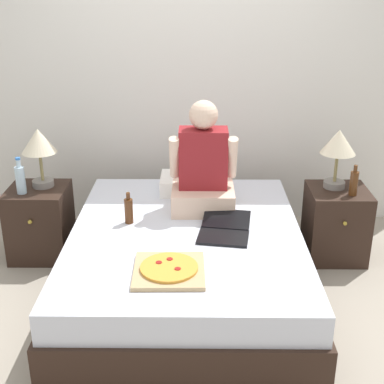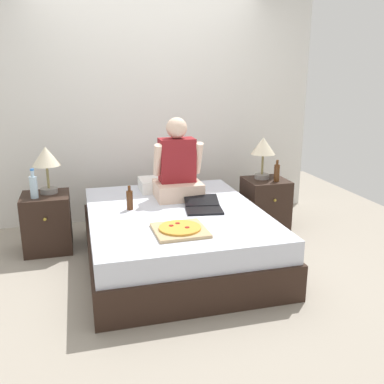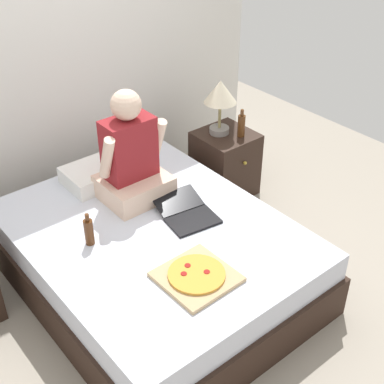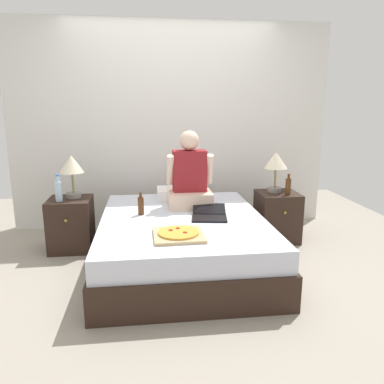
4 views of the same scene
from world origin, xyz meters
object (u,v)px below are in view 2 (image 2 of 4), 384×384
at_px(laptop, 203,207).
at_px(pizza_box, 180,230).
at_px(beer_bottle, 277,172).
at_px(lamp_on_right_nightstand, 263,149).
at_px(beer_bottle_on_bed, 130,200).
at_px(water_bottle, 34,186).
at_px(bed, 175,236).
at_px(person_seated, 177,169).
at_px(nightstand_right, 265,204).
at_px(nightstand_left, 47,222).
at_px(lamp_on_left_nightstand, 46,160).

height_order(laptop, pizza_box, laptop).
bearing_deg(laptop, beer_bottle, 27.78).
height_order(lamp_on_right_nightstand, beer_bottle_on_bed, lamp_on_right_nightstand).
height_order(water_bottle, pizza_box, water_bottle).
bearing_deg(beer_bottle, bed, -159.10).
relative_size(person_seated, beer_bottle_on_bed, 3.55).
bearing_deg(beer_bottle_on_bed, pizza_box, -65.12).
distance_m(nightstand_right, beer_bottle_on_bed, 1.62).
xyz_separation_m(nightstand_right, laptop, (-0.89, -0.61, 0.23)).
xyz_separation_m(nightstand_left, person_seated, (1.25, -0.17, 0.49)).
height_order(laptop, beer_bottle_on_bed, beer_bottle_on_bed).
bearing_deg(nightstand_left, laptop, -23.55).
height_order(lamp_on_right_nightstand, beer_bottle, lamp_on_right_nightstand).
relative_size(lamp_on_left_nightstand, beer_bottle_on_bed, 2.05).
bearing_deg(pizza_box, nightstand_left, 133.92).
distance_m(nightstand_left, nightstand_right, 2.28).
bearing_deg(lamp_on_right_nightstand, person_seated, -167.38).
height_order(person_seated, laptop, person_seated).
bearing_deg(laptop, beer_bottle_on_bed, 165.41).
height_order(beer_bottle, beer_bottle_on_bed, beer_bottle).
distance_m(nightstand_right, lamp_on_right_nightstand, 0.61).
relative_size(lamp_on_left_nightstand, laptop, 0.98).
distance_m(laptop, pizza_box, 0.59).
height_order(nightstand_left, beer_bottle, beer_bottle).
bearing_deg(lamp_on_left_nightstand, beer_bottle_on_bed, -34.55).
height_order(lamp_on_left_nightstand, nightstand_right, lamp_on_left_nightstand).
distance_m(lamp_on_left_nightstand, beer_bottle, 2.32).
xyz_separation_m(lamp_on_left_nightstand, lamp_on_right_nightstand, (2.21, 0.00, 0.00)).
bearing_deg(beer_bottle, water_bottle, 179.76).
bearing_deg(nightstand_right, lamp_on_left_nightstand, 178.72).
relative_size(water_bottle, nightstand_right, 0.50).
bearing_deg(pizza_box, person_seated, 77.87).
distance_m(lamp_on_left_nightstand, beer_bottle_on_bed, 0.92).
bearing_deg(person_seated, nightstand_right, 9.56).
bearing_deg(pizza_box, beer_bottle, 37.59).
xyz_separation_m(laptop, beer_bottle_on_bed, (-0.64, 0.17, 0.07)).
bearing_deg(beer_bottle_on_bed, nightstand_left, 149.67).
bearing_deg(pizza_box, beer_bottle_on_bed, 114.88).
bearing_deg(pizza_box, water_bottle, 138.47).
bearing_deg(bed, beer_bottle_on_bed, 162.51).
xyz_separation_m(lamp_on_left_nightstand, nightstand_right, (2.24, -0.05, -0.60)).
height_order(nightstand_left, beer_bottle_on_bed, beer_bottle_on_bed).
xyz_separation_m(water_bottle, beer_bottle_on_bed, (0.83, -0.35, -0.09)).
xyz_separation_m(lamp_on_right_nightstand, laptop, (-0.86, -0.66, -0.38)).
relative_size(lamp_on_left_nightstand, pizza_box, 1.10).
relative_size(bed, pizza_box, 4.83).
distance_m(nightstand_left, beer_bottle_on_bed, 0.92).
bearing_deg(person_seated, beer_bottle, 3.80).
height_order(bed, person_seated, person_seated).
bearing_deg(lamp_on_right_nightstand, water_bottle, -176.56).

